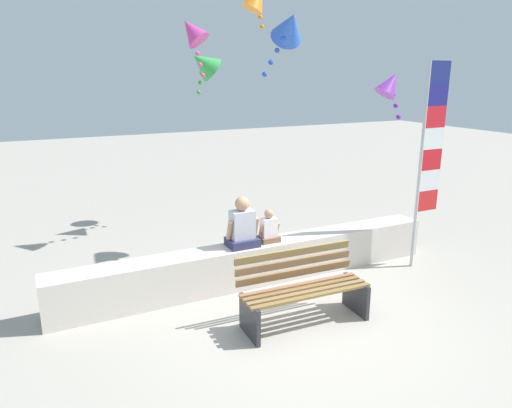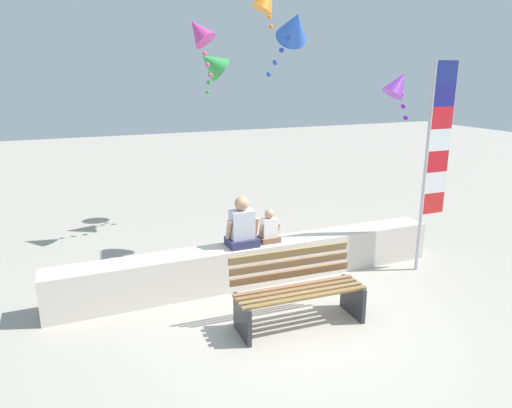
{
  "view_description": "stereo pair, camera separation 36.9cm",
  "coord_description": "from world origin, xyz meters",
  "px_view_note": "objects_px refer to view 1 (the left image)",
  "views": [
    {
      "loc": [
        -2.87,
        -4.5,
        3.0
      ],
      "look_at": [
        -0.0,
        1.33,
        1.2
      ],
      "focal_mm": 33.09,
      "sensor_mm": 36.0,
      "label": 1
    },
    {
      "loc": [
        -2.53,
        -4.65,
        3.0
      ],
      "look_at": [
        -0.0,
        1.33,
        1.2
      ],
      "focal_mm": 33.09,
      "sensor_mm": 36.0,
      "label": 2
    }
  ],
  "objects_px": {
    "kite_green": "(203,63)",
    "person_adult": "(242,227)",
    "person_child": "(269,229)",
    "flag_banner": "(429,149)",
    "kite_blue": "(289,27)",
    "kite_magenta": "(192,32)",
    "park_bench": "(302,290)",
    "kite_purple": "(391,84)"
  },
  "relations": [
    {
      "from": "person_adult",
      "to": "kite_green",
      "type": "height_order",
      "value": "kite_green"
    },
    {
      "from": "park_bench",
      "to": "flag_banner",
      "type": "bearing_deg",
      "value": 15.15
    },
    {
      "from": "kite_purple",
      "to": "kite_green",
      "type": "relative_size",
      "value": 0.93
    },
    {
      "from": "kite_green",
      "to": "person_adult",
      "type": "bearing_deg",
      "value": -99.76
    },
    {
      "from": "person_child",
      "to": "park_bench",
      "type": "bearing_deg",
      "value": -98.85
    },
    {
      "from": "flag_banner",
      "to": "kite_blue",
      "type": "height_order",
      "value": "kite_blue"
    },
    {
      "from": "flag_banner",
      "to": "kite_magenta",
      "type": "height_order",
      "value": "kite_magenta"
    },
    {
      "from": "park_bench",
      "to": "kite_green",
      "type": "bearing_deg",
      "value": 86.56
    },
    {
      "from": "person_child",
      "to": "kite_magenta",
      "type": "distance_m",
      "value": 3.62
    },
    {
      "from": "flag_banner",
      "to": "kite_purple",
      "type": "bearing_deg",
      "value": 80.9
    },
    {
      "from": "kite_blue",
      "to": "kite_purple",
      "type": "distance_m",
      "value": 2.05
    },
    {
      "from": "park_bench",
      "to": "kite_green",
      "type": "xyz_separation_m",
      "value": [
        0.24,
        4.01,
        2.78
      ]
    },
    {
      "from": "kite_green",
      "to": "kite_purple",
      "type": "bearing_deg",
      "value": -39.39
    },
    {
      "from": "person_child",
      "to": "kite_blue",
      "type": "xyz_separation_m",
      "value": [
        0.81,
        0.91,
        2.91
      ]
    },
    {
      "from": "person_adult",
      "to": "person_child",
      "type": "relative_size",
      "value": 1.48
    },
    {
      "from": "person_adult",
      "to": "person_child",
      "type": "height_order",
      "value": "person_adult"
    },
    {
      "from": "park_bench",
      "to": "kite_blue",
      "type": "xyz_separation_m",
      "value": [
        1.01,
        2.2,
        3.29
      ]
    },
    {
      "from": "kite_purple",
      "to": "kite_magenta",
      "type": "bearing_deg",
      "value": 152.3
    },
    {
      "from": "person_child",
      "to": "kite_purple",
      "type": "distance_m",
      "value": 3.38
    },
    {
      "from": "kite_magenta",
      "to": "kite_green",
      "type": "relative_size",
      "value": 1.15
    },
    {
      "from": "kite_magenta",
      "to": "person_child",
      "type": "bearing_deg",
      "value": -80.96
    },
    {
      "from": "flag_banner",
      "to": "person_child",
      "type": "bearing_deg",
      "value": 166.92
    },
    {
      "from": "park_bench",
      "to": "flag_banner",
      "type": "xyz_separation_m",
      "value": [
        2.65,
        0.72,
        1.47
      ]
    },
    {
      "from": "person_adult",
      "to": "kite_green",
      "type": "relative_size",
      "value": 0.8
    },
    {
      "from": "park_bench",
      "to": "kite_purple",
      "type": "relative_size",
      "value": 1.92
    },
    {
      "from": "kite_magenta",
      "to": "kite_green",
      "type": "bearing_deg",
      "value": 55.88
    },
    {
      "from": "kite_blue",
      "to": "kite_green",
      "type": "height_order",
      "value": "kite_blue"
    },
    {
      "from": "park_bench",
      "to": "person_adult",
      "type": "xyz_separation_m",
      "value": [
        -0.23,
        1.29,
        0.47
      ]
    },
    {
      "from": "person_child",
      "to": "flag_banner",
      "type": "distance_m",
      "value": 2.74
    },
    {
      "from": "flag_banner",
      "to": "kite_green",
      "type": "bearing_deg",
      "value": 126.19
    },
    {
      "from": "person_child",
      "to": "kite_green",
      "type": "relative_size",
      "value": 0.54
    },
    {
      "from": "person_child",
      "to": "flag_banner",
      "type": "height_order",
      "value": "flag_banner"
    },
    {
      "from": "park_bench",
      "to": "kite_magenta",
      "type": "relative_size",
      "value": 1.56
    },
    {
      "from": "park_bench",
      "to": "person_child",
      "type": "distance_m",
      "value": 1.36
    },
    {
      "from": "person_adult",
      "to": "kite_blue",
      "type": "distance_m",
      "value": 3.21
    },
    {
      "from": "person_adult",
      "to": "kite_blue",
      "type": "height_order",
      "value": "kite_blue"
    },
    {
      "from": "person_child",
      "to": "kite_blue",
      "type": "distance_m",
      "value": 3.15
    },
    {
      "from": "kite_green",
      "to": "kite_blue",
      "type": "bearing_deg",
      "value": -66.94
    },
    {
      "from": "park_bench",
      "to": "flag_banner",
      "type": "distance_m",
      "value": 3.12
    },
    {
      "from": "kite_purple",
      "to": "kite_green",
      "type": "distance_m",
      "value": 3.38
    },
    {
      "from": "person_child",
      "to": "kite_green",
      "type": "bearing_deg",
      "value": 89.14
    },
    {
      "from": "kite_magenta",
      "to": "kite_green",
      "type": "xyz_separation_m",
      "value": [
        0.38,
        0.57,
        -0.49
      ]
    }
  ]
}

